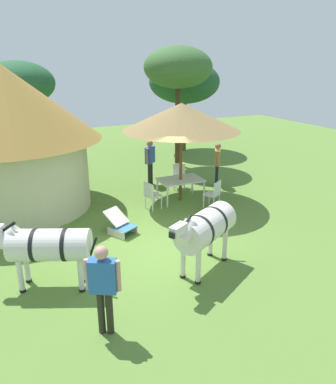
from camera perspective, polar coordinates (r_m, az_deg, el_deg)
name	(u,v)px	position (r m, az deg, el deg)	size (l,w,h in m)	color
ground_plane	(159,242)	(9.54, -1.38, -7.84)	(36.00, 36.00, 0.00)	#5B8035
thatched_hut	(10,133)	(11.98, -23.74, 8.55)	(5.47, 5.47, 4.40)	beige
shade_umbrella	(181,117)	(11.61, 2.13, 11.77)	(3.77, 3.77, 3.24)	brown
patio_dining_table	(181,181)	(12.10, 2.00, 1.69)	(1.49, 1.03, 0.74)	silver
patio_chair_near_hut	(151,194)	(11.37, -2.68, -0.30)	(0.52, 0.54, 0.90)	white
patio_chair_west_end	(214,193)	(11.56, 7.31, -0.09)	(0.59, 0.58, 0.90)	silver
patio_chair_east_end	(179,174)	(13.34, 1.76, 2.80)	(0.58, 0.57, 0.90)	silver
guest_beside_umbrella	(217,161)	(13.57, 7.81, 4.94)	(0.42, 0.50, 1.64)	black
guest_behind_table	(150,158)	(13.58, -2.86, 5.34)	(0.49, 0.47, 1.72)	black
standing_watcher	(103,282)	(6.23, -10.20, -13.89)	(0.53, 0.41, 1.68)	black
striped_lounge_chair	(121,225)	(9.95, -7.47, -5.16)	(0.84, 0.96, 0.64)	#3975B7
zebra_nearest_camera	(205,228)	(7.92, 5.80, -5.70)	(2.03, 1.36, 1.57)	silver
zebra_by_umbrella	(47,246)	(7.72, -18.55, -8.03)	(2.11, 1.26, 1.50)	silver
acacia_tree_left_background	(178,68)	(15.84, 1.59, 19.02)	(2.87, 2.87, 5.09)	#412C1A
acacia_tree_right_background	(18,84)	(16.62, -22.63, 15.51)	(2.97, 2.97, 4.50)	#503821
acacia_tree_far_lawn	(184,82)	(18.89, 2.60, 16.95)	(3.54, 3.54, 4.55)	brown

